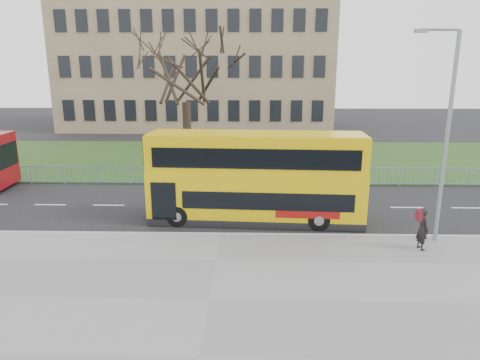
# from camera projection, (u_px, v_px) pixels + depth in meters

# --- Properties ---
(ground) EXTENTS (120.00, 120.00, 0.00)m
(ground) POSITION_uv_depth(u_px,v_px,m) (224.00, 223.00, 19.09)
(ground) COLOR black
(ground) RESTS_ON ground
(pavement) EXTENTS (80.00, 10.50, 0.12)m
(pavement) POSITION_uv_depth(u_px,v_px,m) (209.00, 301.00, 12.54)
(pavement) COLOR slate
(pavement) RESTS_ON ground
(kerb) EXTENTS (80.00, 0.20, 0.14)m
(kerb) POSITION_uv_depth(u_px,v_px,m) (221.00, 235.00, 17.58)
(kerb) COLOR gray
(kerb) RESTS_ON ground
(grass_verge) EXTENTS (80.00, 15.40, 0.08)m
(grass_verge) POSITION_uv_depth(u_px,v_px,m) (235.00, 159.00, 32.93)
(grass_verge) COLOR #1E3C15
(grass_verge) RESTS_ON ground
(guard_railing) EXTENTS (40.00, 0.12, 1.10)m
(guard_railing) POSITION_uv_depth(u_px,v_px,m) (230.00, 176.00, 25.35)
(guard_railing) COLOR #6987BB
(guard_railing) RESTS_ON ground
(bare_tree) EXTENTS (7.58, 7.58, 10.82)m
(bare_tree) POSITION_uv_depth(u_px,v_px,m) (186.00, 89.00, 27.48)
(bare_tree) COLOR black
(bare_tree) RESTS_ON grass_verge
(civic_building) EXTENTS (30.00, 15.00, 14.00)m
(civic_building) POSITION_uv_depth(u_px,v_px,m) (200.00, 67.00, 51.36)
(civic_building) COLOR #847053
(civic_building) RESTS_ON ground
(yellow_bus) EXTENTS (9.54, 2.77, 3.95)m
(yellow_bus) POSITION_uv_depth(u_px,v_px,m) (256.00, 175.00, 18.90)
(yellow_bus) COLOR #DCB509
(yellow_bus) RESTS_ON ground
(pedestrian) EXTENTS (0.49, 0.65, 1.60)m
(pedestrian) POSITION_uv_depth(u_px,v_px,m) (423.00, 229.00, 15.87)
(pedestrian) COLOR black
(pedestrian) RESTS_ON pavement
(street_lamp) EXTENTS (1.69, 0.27, 7.95)m
(street_lamp) POSITION_uv_depth(u_px,v_px,m) (445.00, 130.00, 15.84)
(street_lamp) COLOR gray
(street_lamp) RESTS_ON pavement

